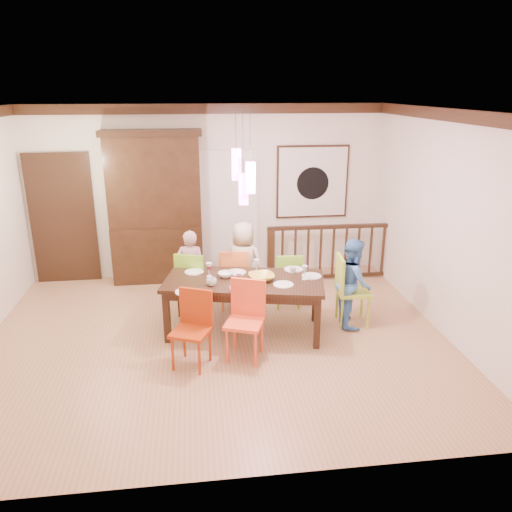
{
  "coord_description": "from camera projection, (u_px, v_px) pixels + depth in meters",
  "views": [
    {
      "loc": [
        -0.24,
        -5.89,
        3.14
      ],
      "look_at": [
        0.55,
        0.36,
        1.01
      ],
      "focal_mm": 35.0,
      "sensor_mm": 36.0,
      "label": 1
    }
  ],
  "objects": [
    {
      "name": "chair_near_mid",
      "position": [
        244.0,
        317.0,
        5.95
      ],
      "size": [
        0.56,
        0.56,
        0.96
      ],
      "rotation": [
        0.0,
        0.0,
        -0.36
      ],
      "color": "#F34F29",
      "rests_on": "floor"
    },
    {
      "name": "wine_glass_a",
      "position": [
        209.0,
        270.0,
        6.63
      ],
      "size": [
        0.08,
        0.08,
        0.19
      ],
      "primitive_type": null,
      "color": "#590C19",
      "rests_on": "dining_table"
    },
    {
      "name": "plate_end_right",
      "position": [
        312.0,
        276.0,
        6.65
      ],
      "size": [
        0.26,
        0.26,
        0.01
      ],
      "primitive_type": "cylinder",
      "color": "white",
      "rests_on": "dining_table"
    },
    {
      "name": "dining_table",
      "position": [
        244.0,
        285.0,
        6.58
      ],
      "size": [
        2.23,
        1.35,
        0.75
      ],
      "rotation": [
        0.0,
        0.0,
        -0.21
      ],
      "color": "black",
      "rests_on": "floor"
    },
    {
      "name": "wine_glass_c",
      "position": [
        238.0,
        280.0,
        6.29
      ],
      "size": [
        0.08,
        0.08,
        0.19
      ],
      "primitive_type": null,
      "color": "#590C19",
      "rests_on": "dining_table"
    },
    {
      "name": "plate_far_mid",
      "position": [
        236.0,
        272.0,
        6.78
      ],
      "size": [
        0.26,
        0.26,
        0.01
      ],
      "primitive_type": "cylinder",
      "color": "white",
      "rests_on": "dining_table"
    },
    {
      "name": "chair_far_left",
      "position": [
        194.0,
        277.0,
        7.21
      ],
      "size": [
        0.54,
        0.54,
        0.94
      ],
      "rotation": [
        0.0,
        0.0,
        2.82
      ],
      "color": "#7FC92B",
      "rests_on": "floor"
    },
    {
      "name": "china_hutch",
      "position": [
        155.0,
        208.0,
        8.22
      ],
      "size": [
        1.6,
        0.46,
        2.52
      ],
      "color": "black",
      "rests_on": "floor"
    },
    {
      "name": "floor",
      "position": [
        218.0,
        339.0,
        6.57
      ],
      "size": [
        6.0,
        6.0,
        0.0
      ],
      "primitive_type": "plane",
      "color": "#A87751",
      "rests_on": "ground"
    },
    {
      "name": "painting",
      "position": [
        312.0,
        182.0,
        8.59
      ],
      "size": [
        1.25,
        0.06,
        1.25
      ],
      "color": "black",
      "rests_on": "wall_back"
    },
    {
      "name": "ceiling",
      "position": [
        212.0,
        110.0,
        5.64
      ],
      "size": [
        6.0,
        6.0,
        0.0
      ],
      "primitive_type": "plane",
      "rotation": [
        3.14,
        0.0,
        0.0
      ],
      "color": "white",
      "rests_on": "wall_back"
    },
    {
      "name": "pendant_cluster",
      "position": [
        243.0,
        177.0,
        6.12
      ],
      "size": [
        0.27,
        0.21,
        1.14
      ],
      "color": "#FF4CB7",
      "rests_on": "ceiling"
    },
    {
      "name": "plate_far_right",
      "position": [
        294.0,
        269.0,
        6.9
      ],
      "size": [
        0.26,
        0.26,
        0.01
      ],
      "primitive_type": "cylinder",
      "color": "white",
      "rests_on": "dining_table"
    },
    {
      "name": "wall_back",
      "position": [
        208.0,
        193.0,
        8.46
      ],
      "size": [
        6.0,
        0.0,
        6.0
      ],
      "primitive_type": "plane",
      "rotation": [
        1.57,
        0.0,
        0.0
      ],
      "color": "beige",
      "rests_on": "floor"
    },
    {
      "name": "small_bowl",
      "position": [
        226.0,
        275.0,
        6.63
      ],
      "size": [
        0.21,
        0.21,
        0.06
      ],
      "primitive_type": "imported",
      "rotation": [
        0.0,
        0.0,
        -0.04
      ],
      "color": "white",
      "rests_on": "dining_table"
    },
    {
      "name": "chair_end_right",
      "position": [
        354.0,
        285.0,
        6.85
      ],
      "size": [
        0.48,
        0.48,
        0.99
      ],
      "rotation": [
        0.0,
        0.0,
        1.48
      ],
      "color": "#ABCB36",
      "rests_on": "floor"
    },
    {
      "name": "balustrade",
      "position": [
        333.0,
        251.0,
        8.49
      ],
      "size": [
        2.28,
        0.12,
        0.96
      ],
      "rotation": [
        0.0,
        0.0,
        -0.01
      ],
      "color": "black",
      "rests_on": "floor"
    },
    {
      "name": "chair_far_right",
      "position": [
        288.0,
        275.0,
        7.44
      ],
      "size": [
        0.41,
        0.41,
        0.85
      ],
      "rotation": [
        0.0,
        0.0,
        3.06
      ],
      "color": "#82CD32",
      "rests_on": "floor"
    },
    {
      "name": "cup_left",
      "position": [
        212.0,
        282.0,
        6.34
      ],
      "size": [
        0.14,
        0.14,
        0.1
      ],
      "primitive_type": "imported",
      "rotation": [
        0.0,
        0.0,
        -0.16
      ],
      "color": "silver",
      "rests_on": "dining_table"
    },
    {
      "name": "plate_near_mid",
      "position": [
        283.0,
        285.0,
        6.36
      ],
      "size": [
        0.26,
        0.26,
        0.01
      ],
      "primitive_type": "cylinder",
      "color": "white",
      "rests_on": "dining_table"
    },
    {
      "name": "cup_right",
      "position": [
        293.0,
        270.0,
        6.77
      ],
      "size": [
        0.12,
        0.12,
        0.09
      ],
      "primitive_type": "imported",
      "rotation": [
        0.0,
        0.0,
        -0.34
      ],
      "color": "silver",
      "rests_on": "dining_table"
    },
    {
      "name": "person_end_right",
      "position": [
        353.0,
        282.0,
        6.81
      ],
      "size": [
        0.52,
        0.64,
        1.24
      ],
      "primitive_type": "imported",
      "rotation": [
        0.0,
        0.0,
        1.49
      ],
      "color": "#457DC3",
      "rests_on": "floor"
    },
    {
      "name": "chair_near_left",
      "position": [
        191.0,
        326.0,
        5.78
      ],
      "size": [
        0.54,
        0.54,
        0.91
      ],
      "rotation": [
        0.0,
        0.0,
        -0.41
      ],
      "color": "#9B2F0A",
      "rests_on": "floor"
    },
    {
      "name": "napkin",
      "position": [
        237.0,
        288.0,
        6.25
      ],
      "size": [
        0.18,
        0.14,
        0.01
      ],
      "primitive_type": "cube",
      "color": "#D83359",
      "rests_on": "dining_table"
    },
    {
      "name": "white_doorway",
      "position": [
        229.0,
        215.0,
        8.6
      ],
      "size": [
        0.97,
        0.05,
        2.22
      ],
      "primitive_type": "cube",
      "color": "silver",
      "rests_on": "wall_back"
    },
    {
      "name": "wall_right",
      "position": [
        446.0,
        225.0,
        6.47
      ],
      "size": [
        0.0,
        5.0,
        5.0
      ],
      "primitive_type": "plane",
      "rotation": [
        1.57,
        0.0,
        -1.57
      ],
      "color": "beige",
      "rests_on": "floor"
    },
    {
      "name": "wine_glass_d",
      "position": [
        305.0,
        273.0,
        6.53
      ],
      "size": [
        0.08,
        0.08,
        0.19
      ],
      "primitive_type": null,
      "color": "silver",
      "rests_on": "dining_table"
    },
    {
      "name": "person_far_mid",
      "position": [
        243.0,
        264.0,
        7.43
      ],
      "size": [
        0.75,
        0.65,
        1.29
      ],
      "primitive_type": "imported",
      "rotation": [
        0.0,
        0.0,
        2.67
      ],
      "color": "#C1B792",
      "rests_on": "floor"
    },
    {
      "name": "crown_molding",
      "position": [
        212.0,
        118.0,
        5.67
      ],
      "size": [
        6.0,
        5.0,
        0.16
      ],
      "primitive_type": null,
      "color": "black",
      "rests_on": "wall_back"
    },
    {
      "name": "panel_door",
      "position": [
        63.0,
        221.0,
        8.25
      ],
      "size": [
        1.04,
        0.07,
        2.24
      ],
      "primitive_type": "cube",
      "color": "black",
      "rests_on": "wall_back"
    },
    {
      "name": "person_far_left",
      "position": [
        191.0,
        270.0,
        7.35
      ],
      "size": [
        0.48,
        0.36,
        1.2
      ],
      "primitive_type": "imported",
      "rotation": [
        0.0,
        0.0,
        2.95
      ],
      "color": "#DAA6B1",
      "rests_on": "floor"
    },
    {
      "name": "wine_glass_b",
      "position": [
        256.0,
        266.0,
        6.76
      ],
      "size": [
        0.08,
        0.08,
        0.19
      ],
      "primitive_type": null,
      "color": "silver",
      "rests_on": "dining_table"
    },
    {
      "name": "chair_far_mid",
      "position": [
        234.0,
        273.0,
        7.38
      ],
      "size": [
        0.44,
        0.44,
        0.93
      ],
      "rotation": [
        0.0,
        0.0,
        3.1
      ],
      "color": "orange",
      "rests_on": "floor"
    },
    {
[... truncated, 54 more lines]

